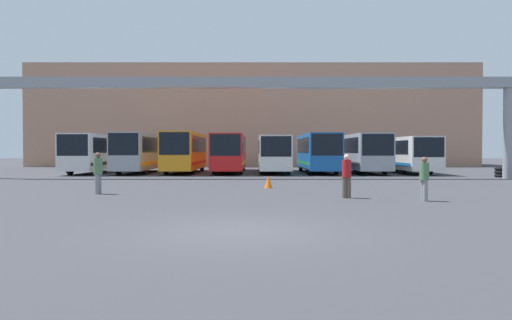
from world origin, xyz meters
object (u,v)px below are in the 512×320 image
bus_slot_0 (96,151)px  bus_slot_6 (362,151)px  bus_slot_2 (185,150)px  pedestrian_near_left (98,172)px  bus_slot_7 (402,153)px  traffic_cone (268,182)px  bus_slot_4 (273,152)px  pedestrian_mid_left (424,178)px  bus_slot_3 (230,151)px  bus_slot_1 (141,151)px  bus_slot_5 (317,151)px  tire_stack (502,172)px  pedestrian_near_right (346,175)px

bus_slot_0 → bus_slot_6: 22.34m
bus_slot_2 → pedestrian_near_left: (-0.87, -18.85, -0.96)m
bus_slot_0 → bus_slot_2: size_ratio=0.96×
bus_slot_7 → traffic_cone: (-12.03, -16.53, -1.40)m
bus_slot_4 → pedestrian_mid_left: 22.26m
bus_slot_3 → pedestrian_mid_left: bus_slot_3 is taller
bus_slot_1 → pedestrian_near_left: size_ratio=5.81×
bus_slot_6 → bus_slot_7: (3.72, 1.02, -0.14)m
bus_slot_7 → pedestrian_near_left: bearing=-134.8°
bus_slot_5 → traffic_cone: 16.59m
bus_slot_0 → bus_slot_6: bearing=-0.1°
bus_slot_0 → pedestrian_mid_left: size_ratio=6.17×
bus_slot_0 → pedestrian_mid_left: (19.69, -21.39, -0.95)m
tire_stack → bus_slot_3: bearing=159.5°
bus_slot_1 → bus_slot_6: (18.62, -0.18, -0.04)m
bus_slot_4 → traffic_cone: 15.95m
bus_slot_1 → bus_slot_5: bus_slot_1 is taller
bus_slot_2 → tire_stack: bus_slot_2 is taller
traffic_cone → bus_slot_2: bearing=112.7°
bus_slot_1 → bus_slot_4: size_ratio=0.97×
bus_slot_5 → tire_stack: bus_slot_5 is taller
bus_slot_1 → bus_slot_5: bearing=0.7°
pedestrian_mid_left → bus_slot_7: bearing=155.1°
bus_slot_1 → bus_slot_6: bus_slot_1 is taller
pedestrian_mid_left → pedestrian_near_left: 13.40m
bus_slot_3 → bus_slot_6: bus_slot_6 is taller
bus_slot_1 → pedestrian_near_left: bus_slot_1 is taller
bus_slot_6 → traffic_cone: bearing=-118.2°
bus_slot_4 → tire_stack: size_ratio=10.40×
bus_slot_5 → pedestrian_near_right: bearing=-94.4°
bus_slot_6 → bus_slot_7: bearing=15.3°
bus_slot_6 → bus_slot_5: bearing=174.4°
bus_slot_4 → bus_slot_5: size_ratio=1.00×
bus_slot_4 → pedestrian_near_left: 20.71m
bus_slot_0 → bus_slot_1: 3.73m
bus_slot_1 → bus_slot_7: size_ratio=0.86×
bus_slot_7 → pedestrian_near_left: 27.66m
bus_slot_5 → traffic_cone: (-4.58, -15.87, -1.55)m
traffic_cone → pedestrian_near_right: bearing=-58.0°
bus_slot_6 → tire_stack: (8.45, -6.24, -1.48)m
bus_slot_0 → bus_slot_5: 18.62m
bus_slot_1 → tire_stack: size_ratio=10.06×
bus_slot_7 → bus_slot_3: bearing=179.7°
bus_slot_4 → bus_slot_7: bearing=3.4°
bus_slot_2 → bus_slot_5: 11.17m
traffic_cone → bus_slot_5: bearing=73.9°
bus_slot_7 → bus_slot_6: bearing=-164.7°
bus_slot_5 → bus_slot_6: bearing=-5.6°
bus_slot_4 → pedestrian_near_right: size_ratio=6.23×
bus_slot_0 → tire_stack: size_ratio=9.76×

